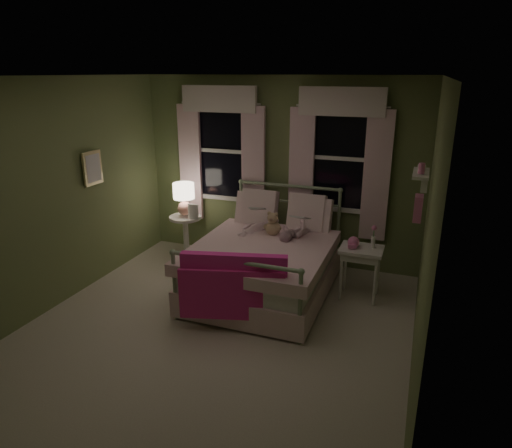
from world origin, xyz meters
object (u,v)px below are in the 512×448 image
at_px(table_lamp, 184,196).
at_px(nightstand_right, 361,256).
at_px(child_left, 257,207).
at_px(child_right, 298,211).
at_px(teddy_bear, 273,225).
at_px(bed, 266,263).
at_px(nightstand_left, 186,231).

distance_m(table_lamp, nightstand_right, 2.64).
xyz_separation_m(child_left, child_right, (0.56, 0.00, -0.01)).
height_order(child_right, nightstand_right, child_right).
distance_m(child_left, teddy_bear, 0.37).
xyz_separation_m(child_right, teddy_bear, (-0.28, -0.16, -0.17)).
bearing_deg(child_left, teddy_bear, 164.12).
bearing_deg(child_left, nightstand_right, -174.14).
bearing_deg(child_left, bed, 137.22).
bearing_deg(child_left, child_right, -166.38).
relative_size(child_left, child_right, 1.01).
relative_size(teddy_bear, nightstand_left, 0.49).
bearing_deg(teddy_bear, bed, -90.00).
bearing_deg(nightstand_left, nightstand_right, -8.22).
distance_m(child_left, nightstand_right, 1.48).
height_order(bed, child_left, child_left).
bearing_deg(table_lamp, nightstand_left, -45.00).
bearing_deg(table_lamp, child_left, -8.77).
bearing_deg(teddy_bear, child_right, 29.50).
bearing_deg(child_right, nightstand_left, 8.82).
distance_m(bed, child_left, 0.77).
relative_size(child_right, teddy_bear, 2.47).
xyz_separation_m(bed, child_left, (-0.28, 0.42, 0.58)).
distance_m(teddy_bear, nightstand_right, 1.15).
bearing_deg(teddy_bear, nightstand_left, 166.86).
distance_m(nightstand_left, table_lamp, 0.54).
distance_m(bed, nightstand_right, 1.16).
height_order(child_left, teddy_bear, child_left).
distance_m(child_left, nightstand_left, 1.31).
relative_size(bed, nightstand_left, 3.13).
distance_m(teddy_bear, table_lamp, 1.50).
bearing_deg(nightstand_right, child_left, 172.24).
distance_m(bed, nightstand_left, 1.57).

